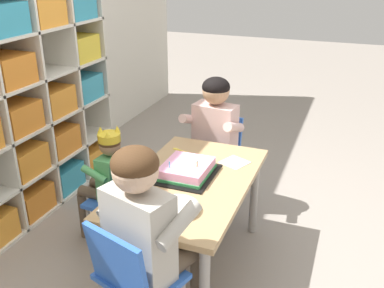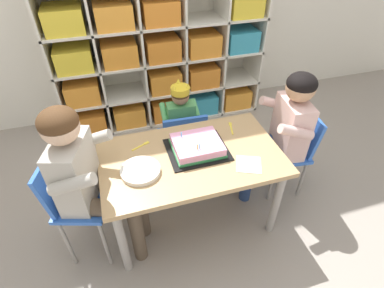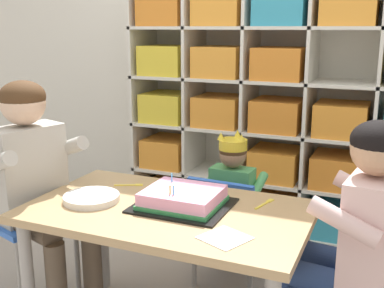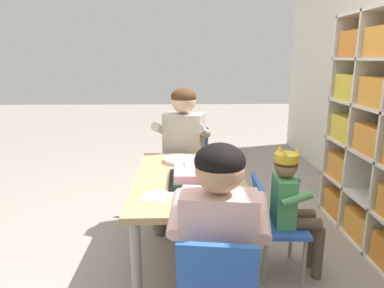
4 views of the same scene
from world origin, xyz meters
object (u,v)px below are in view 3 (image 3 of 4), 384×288
(activity_table, at_px, (168,226))
(classroom_chair_adult_side, at_px, (26,212))
(child_with_crown, at_px, (235,190))
(paper_plate_stack, at_px, (91,198))
(fork_scattered_mid_table, at_px, (131,185))
(classroom_chair_blue, at_px, (227,223))
(guest_at_table_side, at_px, (355,224))
(adult_helper_seated, at_px, (37,175))
(birthday_cake_on_tray, at_px, (183,199))
(classroom_chair_guest_side, at_px, (382,284))
(fork_near_cake_tray, at_px, (265,203))

(activity_table, height_order, classroom_chair_adult_side, classroom_chair_adult_side)
(child_with_crown, relative_size, paper_plate_stack, 3.48)
(activity_table, distance_m, fork_scattered_mid_table, 0.34)
(classroom_chair_blue, relative_size, guest_at_table_side, 0.60)
(adult_helper_seated, xyz_separation_m, fork_scattered_mid_table, (0.33, 0.23, -0.07))
(birthday_cake_on_tray, bearing_deg, paper_plate_stack, -165.93)
(child_with_crown, bearing_deg, guest_at_table_side, 143.97)
(classroom_chair_guest_side, height_order, paper_plate_stack, classroom_chair_guest_side)
(guest_at_table_side, bearing_deg, classroom_chair_blue, -114.92)
(activity_table, relative_size, classroom_chair_adult_side, 1.48)
(paper_plate_stack, bearing_deg, fork_scattered_mid_table, 79.04)
(classroom_chair_adult_side, relative_size, birthday_cake_on_tray, 2.03)
(birthday_cake_on_tray, relative_size, paper_plate_stack, 1.62)
(classroom_chair_guest_side, bearing_deg, birthday_cake_on_tray, -78.54)
(child_with_crown, height_order, birthday_cake_on_tray, child_with_crown)
(adult_helper_seated, bearing_deg, classroom_chair_guest_side, -66.86)
(child_with_crown, bearing_deg, fork_scattered_mid_table, 51.95)
(classroom_chair_guest_side, distance_m, guest_at_table_side, 0.23)
(paper_plate_stack, bearing_deg, fork_near_cake_tray, 20.69)
(classroom_chair_adult_side, relative_size, guest_at_table_side, 0.76)
(classroom_chair_adult_side, xyz_separation_m, fork_near_cake_tray, (1.06, 0.21, 0.13))
(guest_at_table_side, xyz_separation_m, fork_scattered_mid_table, (-0.97, 0.08, -0.00))
(child_with_crown, distance_m, guest_at_table_side, 0.79)
(guest_at_table_side, distance_m, birthday_cake_on_tray, 0.65)
(child_with_crown, relative_size, fork_near_cake_tray, 5.86)
(fork_scattered_mid_table, bearing_deg, birthday_cake_on_tray, 130.09)
(classroom_chair_adult_side, distance_m, fork_scattered_mid_table, 0.50)
(fork_scattered_mid_table, bearing_deg, child_with_crown, -156.74)
(child_with_crown, bearing_deg, classroom_chair_blue, 90.28)
(adult_helper_seated, relative_size, fork_near_cake_tray, 7.89)
(birthday_cake_on_tray, distance_m, fork_near_cake_tray, 0.34)
(classroom_chair_guest_side, bearing_deg, guest_at_table_side, -90.00)
(fork_near_cake_tray, bearing_deg, child_with_crown, -132.64)
(adult_helper_seated, relative_size, paper_plate_stack, 4.69)
(guest_at_table_side, relative_size, fork_scattered_mid_table, 8.08)
(classroom_chair_guest_side, height_order, birthday_cake_on_tray, birthday_cake_on_tray)
(adult_helper_seated, relative_size, birthday_cake_on_tray, 2.90)
(classroom_chair_guest_side, xyz_separation_m, paper_plate_stack, (-1.13, -0.15, 0.21))
(activity_table, xyz_separation_m, adult_helper_seated, (-0.60, -0.05, 0.15))
(paper_plate_stack, bearing_deg, guest_at_table_side, 9.01)
(adult_helper_seated, xyz_separation_m, guest_at_table_side, (1.30, 0.15, -0.07))
(classroom_chair_adult_side, xyz_separation_m, paper_plate_stack, (0.39, -0.04, 0.14))
(paper_plate_stack, relative_size, fork_scattered_mid_table, 1.87)
(guest_at_table_side, xyz_separation_m, birthday_cake_on_tray, (-0.65, -0.07, 0.02))
(birthday_cake_on_tray, bearing_deg, guest_at_table_side, 6.04)
(child_with_crown, height_order, adult_helper_seated, adult_helper_seated)
(adult_helper_seated, bearing_deg, paper_plate_stack, -73.83)
(child_with_crown, height_order, classroom_chair_guest_side, child_with_crown)
(guest_at_table_side, bearing_deg, fork_near_cake_tray, -96.96)
(classroom_chair_guest_side, bearing_deg, classroom_chair_blue, -111.68)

